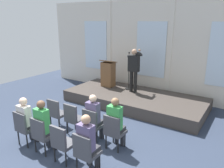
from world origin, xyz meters
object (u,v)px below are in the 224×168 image
object	(u,v)px
chair_r1_c0	(24,126)
chair_r1_c1	(42,133)
audience_r0_c2	(94,115)
audience_r1_c0	(26,118)
chair_r1_c2	(62,142)
speaker	(134,67)
audience_r1_c1	(44,124)
audience_r0_c3	(116,121)
mic_stand	(129,81)
lectern	(108,74)
chair_r0_c0	(56,112)
chair_r1_c3	(86,151)
chair_r0_c2	(92,123)
chair_r0_c3	(114,130)
audience_r1_c3	(88,141)
chair_r0_c1	(73,117)

from	to	relation	value
chair_r1_c0	chair_r1_c1	world-z (taller)	same
audience_r0_c2	audience_r1_c0	xyz separation A→B (m)	(-1.37, -1.11, -0.01)
chair_r1_c2	audience_r0_c2	bearing A→B (deg)	90.00
speaker	audience_r1_c1	world-z (taller)	speaker
audience_r0_c2	chair_r1_c0	size ratio (longest dim) A/B	1.41
chair_r1_c2	audience_r0_c3	bearing A→B (deg)	59.90
mic_stand	audience_r0_c2	distance (m)	3.52
lectern	audience_r1_c0	distance (m)	4.45
chair_r0_c0	chair_r1_c0	distance (m)	1.11
chair_r1_c0	chair_r1_c3	world-z (taller)	same
mic_stand	audience_r0_c2	xyz separation A→B (m)	(0.85, -3.42, -0.02)
chair_r0_c2	audience_r1_c1	distance (m)	1.26
chair_r0_c2	audience_r0_c3	distance (m)	0.73
chair_r0_c3	audience_r0_c3	xyz separation A→B (m)	(0.00, 0.08, 0.23)
audience_r0_c2	chair_r1_c1	bearing A→B (deg)	-120.04
audience_r0_c2	chair_r1_c2	bearing A→B (deg)	-90.00
audience_r0_c2	audience_r1_c3	xyz separation A→B (m)	(0.69, -1.11, 0.01)
chair_r0_c0	chair_r1_c0	xyz separation A→B (m)	(0.00, -1.11, 0.00)
chair_r1_c0	audience_r1_c0	world-z (taller)	audience_r1_c0
audience_r1_c0	audience_r1_c3	xyz separation A→B (m)	(2.06, -0.00, 0.02)
chair_r1_c3	audience_r1_c3	world-z (taller)	audience_r1_c3
lectern	chair_r1_c1	size ratio (longest dim) A/B	1.23
lectern	chair_r0_c3	world-z (taller)	lectern
chair_r0_c1	chair_r1_c0	distance (m)	1.30
audience_r0_c2	chair_r0_c3	size ratio (longest dim) A/B	1.41
chair_r0_c1	audience_r0_c3	size ratio (longest dim) A/B	0.68
chair_r0_c2	audience_r1_c3	world-z (taller)	audience_r1_c3
audience_r1_c3	chair_r1_c1	bearing A→B (deg)	-176.67
chair_r0_c3	audience_r1_c0	xyz separation A→B (m)	(-2.06, -1.02, 0.19)
speaker	chair_r1_c1	world-z (taller)	speaker
chair_r1_c2	chair_r1_c3	xyz separation A→B (m)	(0.69, 0.00, 0.00)
chair_r1_c0	chair_r1_c1	size ratio (longest dim) A/B	1.00
chair_r0_c2	audience_r1_c1	xyz separation A→B (m)	(-0.69, -1.03, 0.22)
chair_r1_c0	audience_r1_c1	xyz separation A→B (m)	(0.69, 0.08, 0.22)
chair_r0_c3	audience_r1_c1	world-z (taller)	audience_r1_c1
lectern	chair_r1_c0	size ratio (longest dim) A/B	1.23
audience_r1_c3	audience_r0_c3	bearing A→B (deg)	90.00
chair_r0_c2	chair_r0_c0	bearing A→B (deg)	180.00
chair_r1_c1	chair_r1_c3	size ratio (longest dim) A/B	1.00
lectern	audience_r1_c1	size ratio (longest dim) A/B	0.84
speaker	audience_r0_c2	size ratio (longest dim) A/B	1.29
audience_r1_c1	chair_r1_c3	xyz separation A→B (m)	(1.37, -0.08, -0.22)
chair_r0_c3	audience_r1_c1	distance (m)	1.73
lectern	chair_r0_c2	size ratio (longest dim) A/B	1.23
chair_r1_c2	audience_r1_c3	bearing A→B (deg)	6.64
chair_r0_c3	chair_r1_c3	bearing A→B (deg)	-90.00
speaker	chair_r0_c3	bearing A→B (deg)	-69.85
speaker	lectern	xyz separation A→B (m)	(-1.28, 0.10, -0.44)
lectern	chair_r1_c0	bearing A→B (deg)	-84.53
audience_r1_c3	lectern	bearing A→B (deg)	119.40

